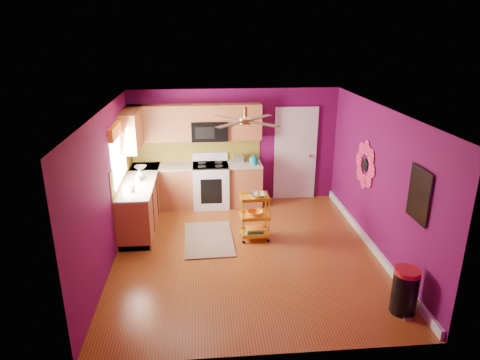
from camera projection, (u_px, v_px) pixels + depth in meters
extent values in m
plane|color=brown|center=(246.00, 252.00, 7.46)|extent=(5.00, 5.00, 0.00)
cube|color=#620B49|center=(235.00, 146.00, 9.39)|extent=(4.50, 0.04, 2.50)
cube|color=#620B49|center=(270.00, 263.00, 4.70)|extent=(4.50, 0.04, 2.50)
cube|color=#620B49|center=(107.00, 189.00, 6.86)|extent=(0.04, 5.00, 2.50)
cube|color=#620B49|center=(378.00, 181.00, 7.23)|extent=(0.04, 5.00, 2.50)
cube|color=silver|center=(247.00, 110.00, 6.63)|extent=(4.50, 5.00, 0.04)
cube|color=white|center=(370.00, 243.00, 7.62)|extent=(0.05, 4.90, 0.14)
cube|color=#974F29|center=(141.00, 203.00, 8.42)|extent=(0.60, 2.30, 0.90)
cube|color=#974F29|center=(197.00, 186.00, 9.31)|extent=(2.80, 0.60, 0.90)
cube|color=beige|center=(139.00, 180.00, 8.26)|extent=(0.63, 2.30, 0.04)
cube|color=beige|center=(196.00, 165.00, 9.15)|extent=(2.80, 0.63, 0.04)
cube|color=black|center=(142.00, 221.00, 8.55)|extent=(0.54, 2.30, 0.10)
cube|color=black|center=(198.00, 203.00, 9.44)|extent=(2.80, 0.54, 0.10)
cube|color=white|center=(211.00, 186.00, 9.30)|extent=(0.76, 0.66, 0.92)
cube|color=black|center=(210.00, 165.00, 9.15)|extent=(0.76, 0.62, 0.03)
cube|color=white|center=(210.00, 156.00, 9.37)|extent=(0.76, 0.06, 0.18)
cube|color=black|center=(211.00, 191.00, 9.00)|extent=(0.45, 0.02, 0.55)
cube|color=#974F29|center=(159.00, 123.00, 8.92)|extent=(1.32, 0.33, 0.75)
cube|color=#974F29|center=(244.00, 122.00, 9.06)|extent=(0.72, 0.33, 0.75)
cube|color=#974F29|center=(209.00, 113.00, 8.93)|extent=(0.76, 0.33, 0.34)
cube|color=#974F29|center=(132.00, 129.00, 8.42)|extent=(0.33, 1.30, 0.75)
cube|color=black|center=(210.00, 131.00, 9.03)|extent=(0.76, 0.38, 0.40)
cube|color=brown|center=(196.00, 149.00, 9.33)|extent=(2.80, 0.01, 0.51)
cube|color=brown|center=(122.00, 167.00, 8.15)|extent=(0.01, 2.30, 0.51)
cube|color=white|center=(118.00, 153.00, 7.75)|extent=(0.03, 1.20, 1.00)
cube|color=orange|center=(118.00, 128.00, 7.59)|extent=(0.08, 1.35, 0.22)
cube|color=white|center=(295.00, 155.00, 9.56)|extent=(0.85, 0.04, 2.05)
cube|color=white|center=(295.00, 155.00, 9.54)|extent=(0.95, 0.02, 2.15)
sphere|color=#BF8C3F|center=(310.00, 156.00, 9.54)|extent=(0.07, 0.07, 0.07)
cylinder|color=black|center=(365.00, 165.00, 7.76)|extent=(0.01, 0.24, 0.24)
cube|color=teal|center=(420.00, 195.00, 5.82)|extent=(0.03, 0.52, 0.72)
cube|color=black|center=(419.00, 195.00, 5.82)|extent=(0.01, 0.56, 0.76)
cylinder|color=#BF8C3F|center=(246.00, 112.00, 6.84)|extent=(0.06, 0.06, 0.16)
cylinder|color=#BF8C3F|center=(245.00, 121.00, 6.89)|extent=(0.20, 0.20, 0.08)
cube|color=#4C2D19|center=(260.00, 117.00, 7.17)|extent=(0.47, 0.47, 0.01)
cube|color=#4C2D19|center=(228.00, 118.00, 7.12)|extent=(0.47, 0.47, 0.01)
cube|color=#4C2D19|center=(230.00, 125.00, 6.62)|extent=(0.47, 0.47, 0.01)
cube|color=#4C2D19|center=(264.00, 124.00, 6.66)|extent=(0.47, 0.47, 0.01)
cube|color=black|center=(209.00, 239.00, 7.91)|extent=(0.92, 1.46, 0.02)
cylinder|color=gold|center=(244.00, 221.00, 7.63)|extent=(0.02, 0.02, 0.80)
cylinder|color=gold|center=(269.00, 220.00, 7.68)|extent=(0.02, 0.02, 0.80)
cylinder|color=gold|center=(241.00, 214.00, 7.92)|extent=(0.02, 0.02, 0.80)
cylinder|color=gold|center=(266.00, 213.00, 7.98)|extent=(0.02, 0.02, 0.80)
sphere|color=black|center=(243.00, 242.00, 7.76)|extent=(0.06, 0.06, 0.06)
sphere|color=black|center=(268.00, 240.00, 7.82)|extent=(0.06, 0.06, 0.06)
sphere|color=black|center=(241.00, 234.00, 8.06)|extent=(0.06, 0.06, 0.06)
sphere|color=black|center=(265.00, 233.00, 8.12)|extent=(0.06, 0.06, 0.06)
cube|color=gold|center=(255.00, 198.00, 7.68)|extent=(0.53, 0.40, 0.03)
cube|color=gold|center=(255.00, 216.00, 7.80)|extent=(0.53, 0.40, 0.03)
cube|color=gold|center=(255.00, 233.00, 7.91)|extent=(0.53, 0.40, 0.03)
imported|color=beige|center=(258.00, 195.00, 7.67)|extent=(0.30, 0.30, 0.07)
sphere|color=yellow|center=(258.00, 194.00, 7.66)|extent=(0.09, 0.09, 0.09)
imported|color=orange|center=(255.00, 213.00, 7.78)|extent=(0.31, 0.31, 0.09)
cube|color=navy|center=(255.00, 231.00, 7.90)|extent=(0.31, 0.24, 0.04)
cube|color=#267233|center=(255.00, 230.00, 7.89)|extent=(0.31, 0.24, 0.03)
cube|color=orange|center=(255.00, 228.00, 7.88)|extent=(0.31, 0.24, 0.03)
cylinder|color=black|center=(404.00, 293.00, 5.80)|extent=(0.36, 0.36, 0.59)
cylinder|color=#B51927|center=(408.00, 272.00, 5.69)|extent=(0.35, 0.35, 0.07)
cube|color=beige|center=(408.00, 318.00, 5.73)|extent=(0.12, 0.06, 0.03)
cylinder|color=teal|center=(254.00, 161.00, 9.15)|extent=(0.18, 0.18, 0.16)
sphere|color=teal|center=(254.00, 156.00, 9.11)|extent=(0.06, 0.06, 0.06)
cube|color=beige|center=(239.00, 158.00, 9.26)|extent=(0.22, 0.15, 0.18)
imported|color=#EA3F72|center=(138.00, 177.00, 8.10)|extent=(0.08, 0.08, 0.18)
imported|color=white|center=(140.00, 174.00, 8.24)|extent=(0.14, 0.14, 0.18)
imported|color=white|center=(141.00, 167.00, 8.86)|extent=(0.25, 0.25, 0.06)
imported|color=white|center=(131.00, 189.00, 7.59)|extent=(0.13, 0.13, 0.11)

